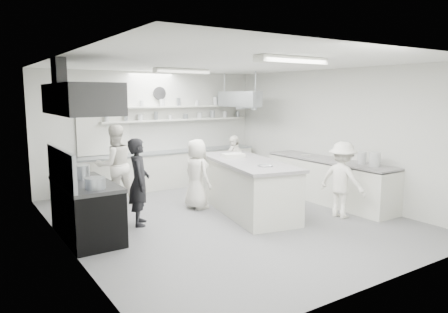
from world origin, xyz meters
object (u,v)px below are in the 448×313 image
right_counter (328,181)px  cook_stove (139,182)px  stove (86,211)px  prep_island (247,187)px  cook_back (115,165)px  back_counter (169,170)px

right_counter → cook_stove: bearing=169.9°
stove → right_counter: right_counter is taller
stove → prep_island: size_ratio=0.64×
right_counter → prep_island: (-2.02, 0.38, 0.05)m
stove → cook_back: (1.13, 1.81, 0.44)m
prep_island → cook_stove: cook_stove is taller
cook_back → back_counter: bearing=-152.4°
cook_stove → cook_back: cook_back is taller
back_counter → cook_back: cook_back is taller
stove → cook_stove: cook_stove is taller
stove → cook_back: 2.18m
back_counter → cook_back: size_ratio=2.82×
stove → cook_stove: bearing=8.7°
back_counter → right_counter: 4.13m
stove → cook_back: size_ratio=1.02×
back_counter → cook_stove: size_ratio=3.07×
prep_island → cook_back: (-2.09, 2.04, 0.37)m
back_counter → cook_stove: bearing=-125.4°
back_counter → cook_back: (-1.77, -0.99, 0.43)m
stove → right_counter: (5.25, -0.60, 0.02)m
right_counter → prep_island: prep_island is taller
cook_stove → cook_back: 1.66m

